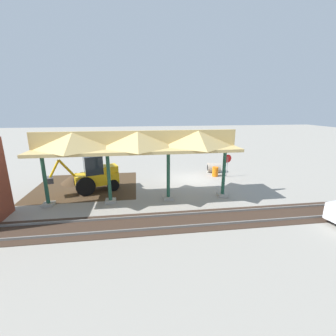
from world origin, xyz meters
TOP-DOWN VIEW (x-y plane):
  - ground_plane at (0.00, 0.00)m, footprint 120.00×120.00m
  - dirt_work_zone at (9.19, 0.51)m, footprint 8.18×7.00m
  - platform_canopy at (4.83, 4.23)m, footprint 13.33×3.20m
  - rail_tracks at (0.00, 7.57)m, footprint 60.00×2.58m
  - stop_sign at (-3.39, -0.27)m, footprint 0.75×0.17m
  - backhoe at (8.24, 1.74)m, footprint 5.27×2.83m
  - dirt_mound at (10.28, -0.67)m, footprint 5.27×5.27m
  - concrete_pipe at (-2.72, -1.99)m, footprint 1.38×1.13m
  - traffic_barrel at (-2.38, -0.64)m, footprint 0.56×0.56m

SIDE VIEW (x-z plane):
  - ground_plane at x=0.00m, z-range 0.00..0.00m
  - dirt_mound at x=10.28m, z-range -0.85..0.85m
  - dirt_work_zone at x=9.19m, z-range 0.00..0.01m
  - rail_tracks at x=0.00m, z-range -0.05..0.10m
  - traffic_barrel at x=-2.38m, z-range 0.00..0.90m
  - concrete_pipe at x=-2.72m, z-range 0.00..0.96m
  - backhoe at x=8.24m, z-range -0.15..2.67m
  - stop_sign at x=-3.39m, z-range 0.47..2.62m
  - platform_canopy at x=4.83m, z-range 1.72..6.62m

